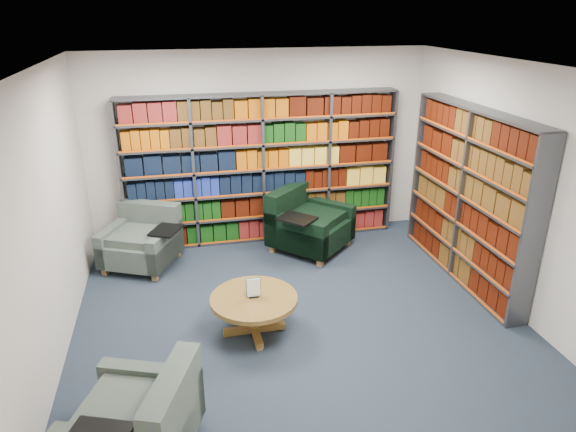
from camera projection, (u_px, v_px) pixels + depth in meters
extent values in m
cube|color=black|center=(299.00, 320.00, 5.88)|extent=(5.00, 5.00, 0.01)
cube|color=white|center=(302.00, 67.00, 4.82)|extent=(5.00, 5.00, 0.01)
cube|color=beige|center=(260.00, 147.00, 7.61)|extent=(5.00, 0.01, 2.80)
cube|color=beige|center=(401.00, 352.00, 3.09)|extent=(5.00, 0.01, 2.80)
cube|color=beige|center=(43.00, 227.00, 4.84)|extent=(0.01, 5.00, 2.80)
cube|color=beige|center=(513.00, 189.00, 5.86)|extent=(0.01, 5.00, 2.80)
cube|color=#47494F|center=(262.00, 170.00, 7.57)|extent=(4.00, 0.28, 2.20)
cube|color=silver|center=(261.00, 167.00, 7.69)|extent=(4.00, 0.02, 2.20)
cube|color=#D84C0A|center=(264.00, 172.00, 7.46)|extent=(4.00, 0.01, 2.20)
cube|color=#350C01|center=(263.00, 227.00, 7.92)|extent=(3.88, 0.21, 0.29)
cube|color=#A54D06|center=(263.00, 205.00, 7.78)|extent=(3.88, 0.21, 0.29)
cube|color=black|center=(262.00, 182.00, 7.65)|extent=(3.88, 0.21, 0.29)
cube|color=black|center=(262.00, 158.00, 7.51)|extent=(3.88, 0.21, 0.29)
cube|color=#A54D06|center=(261.00, 133.00, 7.37)|extent=(3.88, 0.21, 0.29)
cube|color=maroon|center=(261.00, 108.00, 7.23)|extent=(3.88, 0.21, 0.29)
cube|color=#47494F|center=(468.00, 197.00, 6.48)|extent=(0.28, 2.50, 2.20)
cube|color=silver|center=(478.00, 196.00, 6.51)|extent=(0.02, 2.50, 2.20)
cube|color=#D84C0A|center=(459.00, 198.00, 6.45)|extent=(0.02, 2.50, 2.20)
cube|color=#350C01|center=(459.00, 262.00, 6.83)|extent=(0.21, 2.38, 0.29)
cube|color=#350C01|center=(463.00, 237.00, 6.69)|extent=(0.21, 2.38, 0.29)
cube|color=#482B0C|center=(466.00, 211.00, 6.55)|extent=(0.21, 2.38, 0.29)
cube|color=#350C01|center=(470.00, 184.00, 6.41)|extent=(0.21, 2.38, 0.29)
cube|color=#350C01|center=(474.00, 155.00, 6.27)|extent=(0.21, 2.38, 0.29)
cube|color=#350C01|center=(479.00, 126.00, 6.13)|extent=(0.21, 2.38, 0.29)
cube|color=#071E39|center=(141.00, 248.00, 7.04)|extent=(1.17, 1.17, 0.31)
cube|color=#071E39|center=(151.00, 226.00, 7.28)|extent=(0.88, 0.55, 0.71)
cube|color=#071E39|center=(116.00, 241.00, 7.09)|extent=(0.50, 0.86, 0.47)
cube|color=#071E39|center=(166.00, 246.00, 6.94)|extent=(0.50, 0.86, 0.47)
cube|color=black|center=(166.00, 230.00, 6.78)|extent=(0.49, 0.53, 0.02)
cube|color=brown|center=(105.00, 271.00, 6.86)|extent=(0.09, 0.09, 0.10)
cube|color=brown|center=(155.00, 277.00, 6.72)|extent=(0.09, 0.09, 0.10)
cube|color=brown|center=(132.00, 248.00, 7.52)|extent=(0.09, 0.09, 0.10)
cube|color=brown|center=(178.00, 253.00, 7.37)|extent=(0.09, 0.09, 0.10)
cube|color=black|center=(311.00, 231.00, 7.52)|extent=(1.38, 1.38, 0.35)
cube|color=black|center=(289.00, 212.00, 7.63)|extent=(0.85, 0.83, 0.78)
cube|color=black|center=(296.00, 235.00, 7.17)|extent=(0.79, 0.81, 0.52)
cube|color=black|center=(325.00, 217.00, 7.81)|extent=(0.79, 0.81, 0.52)
cube|color=black|center=(297.00, 219.00, 6.99)|extent=(0.60, 0.60, 0.03)
cube|color=brown|center=(320.00, 262.00, 7.09)|extent=(0.11, 0.11, 0.11)
cube|color=brown|center=(347.00, 242.00, 7.71)|extent=(0.11, 0.11, 0.11)
cube|color=brown|center=(273.00, 248.00, 7.50)|extent=(0.11, 0.11, 0.11)
cube|color=brown|center=(302.00, 230.00, 8.12)|extent=(0.11, 0.11, 0.11)
cube|color=#071E39|center=(135.00, 429.00, 4.03)|extent=(1.13, 1.13, 0.31)
cube|color=#071E39|center=(174.00, 414.00, 3.91)|extent=(0.49, 0.88, 0.70)
cube|color=#071E39|center=(152.00, 389.00, 4.34)|extent=(0.86, 0.44, 0.47)
cube|color=brown|center=(116.00, 411.00, 4.48)|extent=(0.09, 0.09, 0.10)
cube|color=brown|center=(195.00, 420.00, 4.38)|extent=(0.09, 0.09, 0.10)
cylinder|color=brown|center=(254.00, 299.00, 5.50)|extent=(0.94, 0.94, 0.05)
cylinder|color=brown|center=(254.00, 316.00, 5.58)|extent=(0.13, 0.13, 0.38)
cube|color=brown|center=(255.00, 329.00, 5.65)|extent=(0.68, 0.08, 0.06)
cube|color=brown|center=(255.00, 329.00, 5.65)|extent=(0.08, 0.68, 0.06)
cube|color=black|center=(254.00, 297.00, 5.49)|extent=(0.10, 0.05, 0.01)
cube|color=white|center=(253.00, 288.00, 5.45)|extent=(0.15, 0.01, 0.21)
cube|color=#145926|center=(253.00, 287.00, 5.46)|extent=(0.16, 0.00, 0.23)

